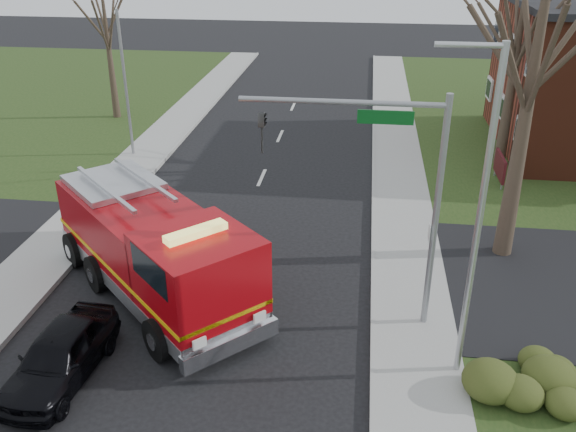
# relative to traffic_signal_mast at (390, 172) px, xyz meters

# --- Properties ---
(ground) EXTENTS (120.00, 120.00, 0.00)m
(ground) POSITION_rel_traffic_signal_mast_xyz_m (-5.21, -1.50, -4.71)
(ground) COLOR black
(ground) RESTS_ON ground
(sidewalk_right) EXTENTS (2.40, 80.00, 0.15)m
(sidewalk_right) POSITION_rel_traffic_signal_mast_xyz_m (0.99, -1.50, -4.63)
(sidewalk_right) COLOR #9A9B95
(sidewalk_right) RESTS_ON ground
(health_center_sign) EXTENTS (0.12, 2.00, 1.40)m
(health_center_sign) POSITION_rel_traffic_signal_mast_xyz_m (5.29, 11.00, -3.83)
(health_center_sign) COLOR #430F15
(health_center_sign) RESTS_ON ground
(hedge_corner) EXTENTS (2.80, 2.00, 0.90)m
(hedge_corner) POSITION_rel_traffic_signal_mast_xyz_m (3.79, -2.50, -4.13)
(hedge_corner) COLOR #2F3C15
(hedge_corner) RESTS_ON lawn_right
(bare_tree_near) EXTENTS (6.00, 6.00, 12.00)m
(bare_tree_near) POSITION_rel_traffic_signal_mast_xyz_m (4.29, 4.50, 2.71)
(bare_tree_near) COLOR #3A2E22
(bare_tree_near) RESTS_ON ground
(bare_tree_far) EXTENTS (5.25, 5.25, 10.50)m
(bare_tree_far) POSITION_rel_traffic_signal_mast_xyz_m (5.79, 13.50, 1.78)
(bare_tree_far) COLOR #3A2E22
(bare_tree_far) RESTS_ON ground
(bare_tree_left) EXTENTS (4.50, 4.50, 9.00)m
(bare_tree_left) POSITION_rel_traffic_signal_mast_xyz_m (-15.21, 18.50, 0.86)
(bare_tree_left) COLOR #3A2E22
(bare_tree_left) RESTS_ON ground
(traffic_signal_mast) EXTENTS (5.29, 0.18, 6.80)m
(traffic_signal_mast) POSITION_rel_traffic_signal_mast_xyz_m (0.00, 0.00, 0.00)
(traffic_signal_mast) COLOR gray
(traffic_signal_mast) RESTS_ON ground
(streetlight_pole) EXTENTS (1.48, 0.16, 8.40)m
(streetlight_pole) POSITION_rel_traffic_signal_mast_xyz_m (1.93, -2.00, -0.16)
(streetlight_pole) COLOR #B7BABF
(streetlight_pole) RESTS_ON ground
(utility_pole_far) EXTENTS (0.14, 0.14, 7.00)m
(utility_pole_far) POSITION_rel_traffic_signal_mast_xyz_m (-12.01, 12.50, -1.21)
(utility_pole_far) COLOR gray
(utility_pole_far) RESTS_ON ground
(fire_engine) EXTENTS (7.95, 7.96, 3.39)m
(fire_engine) POSITION_rel_traffic_signal_mast_xyz_m (-6.76, 0.57, -3.17)
(fire_engine) COLOR #9A070D
(fire_engine) RESTS_ON ground
(parked_car_maroon) EXTENTS (1.93, 4.16, 1.38)m
(parked_car_maroon) POSITION_rel_traffic_signal_mast_xyz_m (-8.01, -3.44, -4.02)
(parked_car_maroon) COLOR black
(parked_car_maroon) RESTS_ON ground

